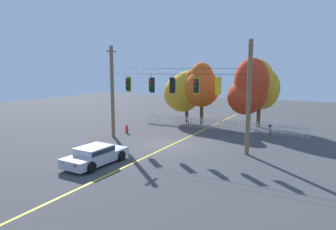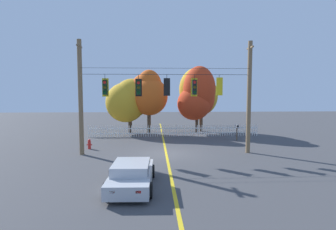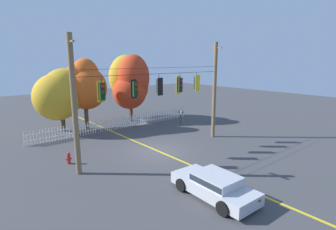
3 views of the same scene
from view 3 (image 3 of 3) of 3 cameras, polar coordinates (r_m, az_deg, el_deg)
ground at (r=18.56m, az=-1.96°, el=-7.92°), size 80.00×80.00×0.00m
lane_centerline_stripe at (r=18.56m, az=-1.96°, el=-7.91°), size 0.16×36.00×0.01m
signal_support_span at (r=17.63m, az=-2.05°, el=4.07°), size 11.69×1.10×7.65m
traffic_signal_southbound_primary at (r=15.43m, az=-14.16°, el=4.96°), size 0.43×0.38×1.48m
traffic_signal_northbound_secondary at (r=16.50m, az=-7.19°, el=5.63°), size 0.43×0.38×1.47m
traffic_signal_eastbound_side at (r=17.57m, az=-1.93°, el=6.22°), size 0.43×0.38×1.43m
traffic_signal_westbound_side at (r=18.79m, az=2.57°, el=6.54°), size 0.43×0.38×1.47m
traffic_signal_northbound_primary at (r=19.94m, az=6.21°, el=6.94°), size 0.43×0.38×1.40m
white_picket_fence at (r=24.81m, az=-10.32°, el=-1.70°), size 16.18×0.06×1.08m
autumn_maple_near_fence at (r=24.53m, az=-22.22°, el=4.19°), size 4.68×3.89×5.59m
autumn_maple_mid at (r=24.71m, az=-17.70°, el=6.27°), size 3.84×3.49×6.45m
autumn_oak_far_east at (r=27.04m, az=-7.67°, el=6.56°), size 3.86×3.25×6.85m
autumn_maple_far_west at (r=28.58m, az=-8.80°, el=7.55°), size 4.27×3.86×6.81m
parked_car at (r=12.79m, az=10.06°, el=-14.68°), size 2.03×4.28×1.15m
fire_hydrant at (r=17.46m, az=-20.75°, el=-8.75°), size 0.38×0.22×0.74m
roadside_mailbox at (r=25.73m, az=2.77°, el=0.38°), size 0.25×0.44×1.43m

